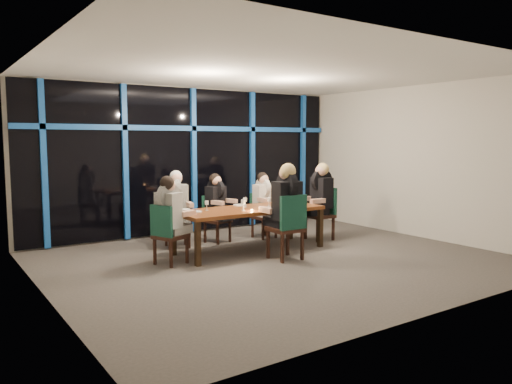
# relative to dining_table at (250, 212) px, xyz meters

# --- Properties ---
(room) EXTENTS (7.04, 7.00, 3.02)m
(room) POSITION_rel_dining_table_xyz_m (0.00, -0.80, 1.34)
(room) COLOR #58514D
(room) RESTS_ON ground
(window_wall) EXTENTS (6.86, 0.43, 2.94)m
(window_wall) POSITION_rel_dining_table_xyz_m (0.01, 2.13, 0.87)
(window_wall) COLOR black
(window_wall) RESTS_ON ground
(dining_table) EXTENTS (2.60, 1.00, 0.75)m
(dining_table) POSITION_rel_dining_table_xyz_m (0.00, 0.00, 0.00)
(dining_table) COLOR brown
(dining_table) RESTS_ON ground
(chair_far_left) EXTENTS (0.53, 0.53, 0.94)m
(chair_far_left) POSITION_rel_dining_table_xyz_m (-0.89, 1.06, -0.16)
(chair_far_left) COLOR black
(chair_far_left) RESTS_ON ground
(chair_far_mid) EXTENTS (0.51, 0.51, 0.89)m
(chair_far_mid) POSITION_rel_dining_table_xyz_m (-0.12, 1.02, -0.19)
(chair_far_mid) COLOR black
(chair_far_mid) RESTS_ON ground
(chair_far_right) EXTENTS (0.44, 0.44, 0.88)m
(chair_far_right) POSITION_rel_dining_table_xyz_m (0.88, 0.90, -0.19)
(chair_far_right) COLOR black
(chair_far_right) RESTS_ON ground
(chair_end_left) EXTENTS (0.56, 0.56, 0.94)m
(chair_end_left) POSITION_rel_dining_table_xyz_m (-1.60, -0.11, -0.16)
(chair_end_left) COLOR black
(chair_end_left) RESTS_ON ground
(chair_end_right) EXTENTS (0.50, 0.50, 1.01)m
(chair_end_right) POSITION_rel_dining_table_xyz_m (1.74, 0.05, -0.12)
(chair_end_right) COLOR black
(chair_end_right) RESTS_ON ground
(chair_near_mid) EXTENTS (0.50, 0.50, 1.06)m
(chair_near_mid) POSITION_rel_dining_table_xyz_m (0.14, -0.92, -0.09)
(chair_near_mid) COLOR black
(chair_near_mid) RESTS_ON ground
(diner_far_left) EXTENTS (0.54, 0.63, 0.92)m
(diner_far_left) POSITION_rel_dining_table_xyz_m (-0.91, 0.99, 0.22)
(diner_far_left) COLOR black
(diner_far_left) RESTS_ON ground
(diner_far_mid) EXTENTS (0.52, 0.60, 0.87)m
(diner_far_mid) POSITION_rel_dining_table_xyz_m (-0.10, 0.95, 0.17)
(diner_far_mid) COLOR black
(diner_far_mid) RESTS_ON ground
(diner_far_right) EXTENTS (0.45, 0.56, 0.86)m
(diner_far_right) POSITION_rel_dining_table_xyz_m (0.88, 0.82, 0.16)
(diner_far_right) COLOR silver
(diner_far_right) RESTS_ON ground
(diner_end_left) EXTENTS (0.64, 0.58, 0.92)m
(diner_end_left) POSITION_rel_dining_table_xyz_m (-1.52, -0.08, 0.22)
(diner_end_left) COLOR black
(diner_end_left) RESTS_ON ground
(diner_end_right) EXTENTS (0.64, 0.52, 0.99)m
(diner_end_right) POSITION_rel_dining_table_xyz_m (1.66, 0.05, 0.28)
(diner_end_right) COLOR black
(diner_end_right) RESTS_ON ground
(diner_near_mid) EXTENTS (0.53, 0.66, 1.04)m
(diner_near_mid) POSITION_rel_dining_table_xyz_m (0.14, -0.83, 0.33)
(diner_near_mid) COLOR black
(diner_near_mid) RESTS_ON ground
(plate_far_left) EXTENTS (0.24, 0.24, 0.01)m
(plate_far_left) POSITION_rel_dining_table_xyz_m (-1.05, 0.44, 0.08)
(plate_far_left) COLOR white
(plate_far_left) RESTS_ON dining_table
(plate_far_mid) EXTENTS (0.24, 0.24, 0.01)m
(plate_far_mid) POSITION_rel_dining_table_xyz_m (0.06, 0.41, 0.08)
(plate_far_mid) COLOR white
(plate_far_mid) RESTS_ON dining_table
(plate_far_right) EXTENTS (0.24, 0.24, 0.01)m
(plate_far_right) POSITION_rel_dining_table_xyz_m (0.92, 0.26, 0.08)
(plate_far_right) COLOR white
(plate_far_right) RESTS_ON dining_table
(plate_end_left) EXTENTS (0.24, 0.24, 0.01)m
(plate_end_left) POSITION_rel_dining_table_xyz_m (-1.00, 0.12, 0.08)
(plate_end_left) COLOR white
(plate_end_left) RESTS_ON dining_table
(plate_end_right) EXTENTS (0.24, 0.24, 0.01)m
(plate_end_right) POSITION_rel_dining_table_xyz_m (1.09, 0.09, 0.08)
(plate_end_right) COLOR white
(plate_end_right) RESTS_ON dining_table
(plate_near_mid) EXTENTS (0.24, 0.24, 0.01)m
(plate_near_mid) POSITION_rel_dining_table_xyz_m (0.16, -0.27, 0.08)
(plate_near_mid) COLOR white
(plate_near_mid) RESTS_ON dining_table
(wine_bottle) EXTENTS (0.07, 0.07, 0.31)m
(wine_bottle) POSITION_rel_dining_table_xyz_m (0.96, -0.10, 0.19)
(wine_bottle) COLOR black
(wine_bottle) RESTS_ON dining_table
(water_pitcher) EXTENTS (0.13, 0.12, 0.21)m
(water_pitcher) POSITION_rel_dining_table_xyz_m (0.67, -0.10, 0.17)
(water_pitcher) COLOR silver
(water_pitcher) RESTS_ON dining_table
(tea_light) EXTENTS (0.04, 0.04, 0.03)m
(tea_light) POSITION_rel_dining_table_xyz_m (-0.15, -0.30, 0.08)
(tea_light) COLOR #F09848
(tea_light) RESTS_ON dining_table
(wine_glass_a) EXTENTS (0.07, 0.07, 0.19)m
(wine_glass_a) POSITION_rel_dining_table_xyz_m (-0.24, -0.17, 0.20)
(wine_glass_a) COLOR silver
(wine_glass_a) RESTS_ON dining_table
(wine_glass_b) EXTENTS (0.07, 0.07, 0.17)m
(wine_glass_b) POSITION_rel_dining_table_xyz_m (0.01, 0.16, 0.19)
(wine_glass_b) COLOR silver
(wine_glass_b) RESTS_ON dining_table
(wine_glass_c) EXTENTS (0.06, 0.06, 0.16)m
(wine_glass_c) POSITION_rel_dining_table_xyz_m (0.40, -0.02, 0.19)
(wine_glass_c) COLOR silver
(wine_glass_c) RESTS_ON dining_table
(wine_glass_d) EXTENTS (0.06, 0.06, 0.17)m
(wine_glass_d) POSITION_rel_dining_table_xyz_m (-0.75, 0.17, 0.19)
(wine_glass_d) COLOR white
(wine_glass_d) RESTS_ON dining_table
(wine_glass_e) EXTENTS (0.07, 0.07, 0.19)m
(wine_glass_e) POSITION_rel_dining_table_xyz_m (1.00, 0.15, 0.21)
(wine_glass_e) COLOR silver
(wine_glass_e) RESTS_ON dining_table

